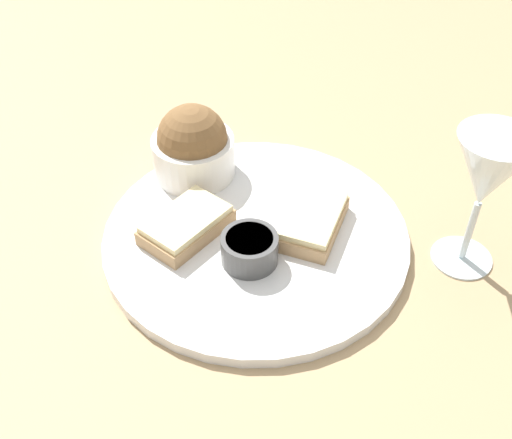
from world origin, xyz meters
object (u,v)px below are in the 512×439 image
at_px(cheese_toast_near, 313,221).
at_px(cheese_toast_far, 186,225).
at_px(sauce_ramekin, 250,248).
at_px(wine_glass, 487,176).
at_px(salad_bowl, 193,147).

distance_m(cheese_toast_near, cheese_toast_far, 0.14).
height_order(sauce_ramekin, wine_glass, wine_glass).
bearing_deg(cheese_toast_near, sauce_ramekin, -174.96).
bearing_deg(sauce_ramekin, cheese_toast_near, 5.04).
distance_m(sauce_ramekin, wine_glass, 0.25).
relative_size(salad_bowl, sauce_ramekin, 1.64).
height_order(salad_bowl, sauce_ramekin, salad_bowl).
relative_size(cheese_toast_near, wine_glass, 0.69).
bearing_deg(salad_bowl, cheese_toast_far, -119.80).
bearing_deg(sauce_ramekin, cheese_toast_far, 120.24).
relative_size(salad_bowl, cheese_toast_near, 0.88).
height_order(cheese_toast_near, wine_glass, wine_glass).
bearing_deg(salad_bowl, cheese_toast_near, -65.58).
bearing_deg(sauce_ramekin, wine_glass, -25.46).
height_order(cheese_toast_far, wine_glass, wine_glass).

